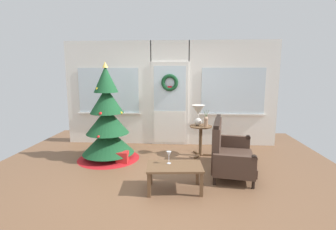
{
  "coord_description": "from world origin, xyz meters",
  "views": [
    {
      "loc": [
        0.34,
        -4.08,
        1.79
      ],
      "look_at": [
        0.05,
        0.55,
        1.0
      ],
      "focal_mm": 26.75,
      "sensor_mm": 36.0,
      "label": 1
    }
  ],
  "objects_px": {
    "wine_glass": "(169,155)",
    "gift_box": "(122,157)",
    "settee_sofa": "(228,152)",
    "table_lamp": "(198,112)",
    "flower_vase": "(206,121)",
    "christmas_tree": "(108,126)",
    "coffee_table": "(175,169)",
    "side_table": "(201,134)"
  },
  "relations": [
    {
      "from": "table_lamp",
      "to": "coffee_table",
      "type": "height_order",
      "value": "table_lamp"
    },
    {
      "from": "christmas_tree",
      "to": "wine_glass",
      "type": "relative_size",
      "value": 10.27
    },
    {
      "from": "coffee_table",
      "to": "side_table",
      "type": "bearing_deg",
      "value": 73.17
    },
    {
      "from": "flower_vase",
      "to": "christmas_tree",
      "type": "bearing_deg",
      "value": -173.24
    },
    {
      "from": "gift_box",
      "to": "flower_vase",
      "type": "bearing_deg",
      "value": 16.17
    },
    {
      "from": "christmas_tree",
      "to": "settee_sofa",
      "type": "bearing_deg",
      "value": -13.12
    },
    {
      "from": "christmas_tree",
      "to": "side_table",
      "type": "height_order",
      "value": "christmas_tree"
    },
    {
      "from": "christmas_tree",
      "to": "table_lamp",
      "type": "relative_size",
      "value": 4.55
    },
    {
      "from": "settee_sofa",
      "to": "flower_vase",
      "type": "height_order",
      "value": "flower_vase"
    },
    {
      "from": "settee_sofa",
      "to": "table_lamp",
      "type": "height_order",
      "value": "table_lamp"
    },
    {
      "from": "table_lamp",
      "to": "gift_box",
      "type": "relative_size",
      "value": 1.9
    },
    {
      "from": "flower_vase",
      "to": "gift_box",
      "type": "height_order",
      "value": "flower_vase"
    },
    {
      "from": "gift_box",
      "to": "christmas_tree",
      "type": "bearing_deg",
      "value": 145.01
    },
    {
      "from": "table_lamp",
      "to": "wine_glass",
      "type": "distance_m",
      "value": 1.75
    },
    {
      "from": "side_table",
      "to": "flower_vase",
      "type": "relative_size",
      "value": 1.9
    },
    {
      "from": "flower_vase",
      "to": "coffee_table",
      "type": "bearing_deg",
      "value": -110.65
    },
    {
      "from": "gift_box",
      "to": "table_lamp",
      "type": "bearing_deg",
      "value": 21.1
    },
    {
      "from": "side_table",
      "to": "gift_box",
      "type": "xyz_separation_m",
      "value": [
        -1.59,
        -0.55,
        -0.36
      ]
    },
    {
      "from": "coffee_table",
      "to": "gift_box",
      "type": "relative_size",
      "value": 3.8
    },
    {
      "from": "settee_sofa",
      "to": "flower_vase",
      "type": "relative_size",
      "value": 4.14
    },
    {
      "from": "settee_sofa",
      "to": "christmas_tree",
      "type": "bearing_deg",
      "value": 166.88
    },
    {
      "from": "wine_glass",
      "to": "table_lamp",
      "type": "bearing_deg",
      "value": 71.75
    },
    {
      "from": "wine_glass",
      "to": "gift_box",
      "type": "bearing_deg",
      "value": 134.16
    },
    {
      "from": "side_table",
      "to": "christmas_tree",
      "type": "bearing_deg",
      "value": -171.16
    },
    {
      "from": "wine_glass",
      "to": "gift_box",
      "type": "height_order",
      "value": "wine_glass"
    },
    {
      "from": "christmas_tree",
      "to": "coffee_table",
      "type": "distance_m",
      "value": 2.01
    },
    {
      "from": "settee_sofa",
      "to": "gift_box",
      "type": "bearing_deg",
      "value": 171.4
    },
    {
      "from": "wine_glass",
      "to": "side_table",
      "type": "bearing_deg",
      "value": 69.38
    },
    {
      "from": "side_table",
      "to": "coffee_table",
      "type": "bearing_deg",
      "value": -106.83
    },
    {
      "from": "table_lamp",
      "to": "settee_sofa",
      "type": "bearing_deg",
      "value": -61.24
    },
    {
      "from": "wine_glass",
      "to": "gift_box",
      "type": "xyz_separation_m",
      "value": [
        -0.99,
        1.02,
        -0.42
      ]
    },
    {
      "from": "coffee_table",
      "to": "gift_box",
      "type": "distance_m",
      "value": 1.56
    },
    {
      "from": "settee_sofa",
      "to": "side_table",
      "type": "distance_m",
      "value": 0.96
    },
    {
      "from": "settee_sofa",
      "to": "table_lamp",
      "type": "xyz_separation_m",
      "value": [
        -0.49,
        0.89,
        0.57
      ]
    },
    {
      "from": "flower_vase",
      "to": "gift_box",
      "type": "xyz_separation_m",
      "value": [
        -1.69,
        -0.49,
        -0.67
      ]
    },
    {
      "from": "christmas_tree",
      "to": "coffee_table",
      "type": "relative_size",
      "value": 2.27
    },
    {
      "from": "christmas_tree",
      "to": "gift_box",
      "type": "relative_size",
      "value": 8.64
    },
    {
      "from": "christmas_tree",
      "to": "gift_box",
      "type": "distance_m",
      "value": 0.73
    },
    {
      "from": "flower_vase",
      "to": "coffee_table",
      "type": "height_order",
      "value": "flower_vase"
    },
    {
      "from": "settee_sofa",
      "to": "wine_glass",
      "type": "distance_m",
      "value": 1.26
    },
    {
      "from": "christmas_tree",
      "to": "flower_vase",
      "type": "distance_m",
      "value": 2.06
    },
    {
      "from": "side_table",
      "to": "flower_vase",
      "type": "height_order",
      "value": "flower_vase"
    }
  ]
}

